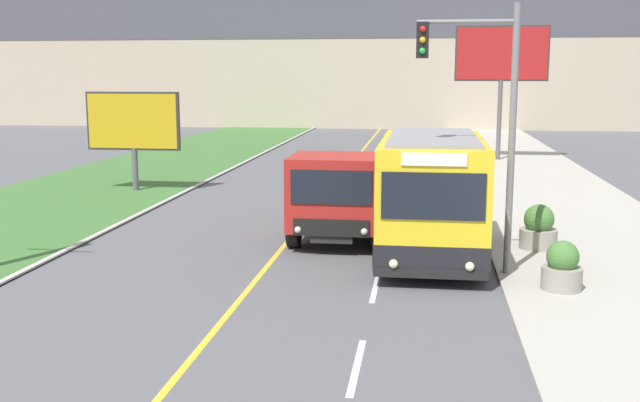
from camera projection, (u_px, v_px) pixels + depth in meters
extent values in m
cube|color=silver|center=(357.00, 366.00, 12.07)|extent=(0.12, 2.40, 0.01)
cube|color=silver|center=(376.00, 287.00, 16.56)|extent=(0.12, 2.40, 0.01)
cube|color=silver|center=(386.00, 241.00, 21.05)|extent=(0.12, 2.40, 0.01)
cube|color=silver|center=(393.00, 211.00, 25.54)|extent=(0.12, 2.40, 0.01)
cube|color=silver|center=(398.00, 191.00, 30.03)|extent=(0.12, 2.40, 0.01)
cube|color=silver|center=(402.00, 175.00, 34.52)|extent=(0.12, 2.40, 0.01)
cube|color=silver|center=(405.00, 164.00, 39.01)|extent=(0.12, 2.40, 0.01)
cube|color=silver|center=(407.00, 154.00, 43.50)|extent=(0.12, 2.40, 0.01)
cube|color=silver|center=(409.00, 147.00, 47.99)|extent=(0.12, 2.40, 0.01)
cube|color=#BCAD93|center=(384.00, 3.00, 64.97)|extent=(80.00, 8.00, 21.40)
cube|color=yellow|center=(432.00, 194.00, 18.86)|extent=(2.51, 5.83, 2.78)
cube|color=black|center=(431.00, 234.00, 19.04)|extent=(2.53, 5.85, 0.70)
cube|color=black|center=(432.00, 178.00, 18.79)|extent=(2.54, 5.36, 0.97)
cube|color=gray|center=(433.00, 137.00, 18.62)|extent=(2.14, 5.25, 0.08)
cube|color=black|center=(433.00, 196.00, 15.93)|extent=(2.21, 0.04, 1.02)
cube|color=black|center=(431.00, 274.00, 16.21)|extent=(2.46, 0.06, 0.20)
sphere|color=#F4EAB2|center=(393.00, 264.00, 16.27)|extent=(0.20, 0.20, 0.20)
sphere|color=#F4EAB2|center=(470.00, 267.00, 16.05)|extent=(0.20, 0.20, 0.20)
cube|color=white|center=(434.00, 159.00, 15.79)|extent=(1.38, 0.04, 0.28)
cylinder|color=black|center=(380.00, 252.00, 17.63)|extent=(0.28, 1.00, 1.00)
cylinder|color=black|center=(483.00, 256.00, 17.30)|extent=(0.28, 1.00, 1.00)
cylinder|color=black|center=(387.00, 223.00, 21.04)|extent=(0.28, 1.00, 1.00)
cylinder|color=black|center=(474.00, 226.00, 20.72)|extent=(0.28, 1.00, 1.00)
cube|color=black|center=(344.00, 217.00, 22.19)|extent=(1.10, 6.14, 0.20)
cube|color=#AD231E|center=(337.00, 192.00, 20.15)|extent=(2.45, 2.33, 1.95)
cube|color=black|center=(331.00, 187.00, 18.95)|extent=(2.08, 0.04, 0.88)
cube|color=black|center=(331.00, 228.00, 19.11)|extent=(1.96, 0.06, 0.44)
sphere|color=silver|center=(298.00, 230.00, 19.23)|extent=(0.18, 0.18, 0.18)
sphere|color=silver|center=(364.00, 232.00, 19.00)|extent=(0.18, 0.18, 0.18)
cube|color=#B7931E|center=(348.00, 205.00, 23.42)|extent=(2.33, 3.56, 0.12)
cube|color=#B7931E|center=(314.00, 184.00, 23.47)|extent=(0.12, 3.56, 1.39)
cube|color=#B7931E|center=(384.00, 185.00, 23.16)|extent=(0.12, 3.56, 1.39)
cube|color=#B7931E|center=(342.00, 193.00, 21.64)|extent=(2.33, 0.12, 1.39)
cube|color=#B7931E|center=(354.00, 177.00, 25.00)|extent=(2.33, 0.12, 1.39)
cube|color=#B7931E|center=(343.00, 165.00, 21.50)|extent=(2.33, 0.12, 0.24)
cylinder|color=black|center=(294.00, 228.00, 20.25)|extent=(0.30, 1.04, 1.04)
cylinder|color=black|center=(377.00, 231.00, 19.94)|extent=(0.30, 1.04, 1.04)
cylinder|color=black|center=(314.00, 205.00, 23.77)|extent=(0.30, 1.04, 1.04)
cylinder|color=black|center=(385.00, 207.00, 23.46)|extent=(0.30, 1.04, 1.04)
cylinder|color=slate|center=(512.00, 143.00, 16.96)|extent=(0.16, 0.16, 6.20)
cylinder|color=slate|center=(466.00, 22.00, 16.65)|extent=(2.20, 0.10, 0.10)
cube|color=black|center=(423.00, 40.00, 16.85)|extent=(0.28, 0.24, 0.80)
sphere|color=red|center=(423.00, 29.00, 16.68)|extent=(0.14, 0.14, 0.14)
sphere|color=orange|center=(423.00, 40.00, 16.72)|extent=(0.14, 0.14, 0.14)
sphere|color=green|center=(422.00, 51.00, 16.76)|extent=(0.14, 0.14, 0.14)
cylinder|color=#59595B|center=(499.00, 121.00, 39.88)|extent=(0.24, 0.24, 4.32)
cube|color=#333333|center=(502.00, 53.00, 39.29)|extent=(4.85, 0.20, 2.88)
cube|color=#AD1E1E|center=(502.00, 53.00, 39.18)|extent=(4.69, 0.02, 2.72)
cylinder|color=#59595B|center=(135.00, 169.00, 29.92)|extent=(0.24, 0.24, 1.72)
cube|color=#333333|center=(133.00, 121.00, 29.59)|extent=(3.79, 0.20, 2.30)
cube|color=gold|center=(132.00, 121.00, 29.48)|extent=(3.63, 0.02, 2.14)
cylinder|color=gray|center=(561.00, 278.00, 16.07)|extent=(0.86, 0.86, 0.48)
sphere|color=#477A38|center=(563.00, 257.00, 15.99)|extent=(0.69, 0.69, 0.69)
cylinder|color=gray|center=(538.00, 239.00, 19.83)|extent=(0.99, 0.99, 0.51)
sphere|color=#477A38|center=(539.00, 219.00, 19.74)|extent=(0.79, 0.79, 0.79)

